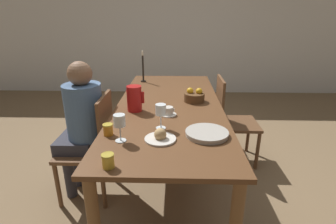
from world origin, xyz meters
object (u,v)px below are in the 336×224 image
(red_pitcher, at_px, (134,98))
(fruit_bowl, at_px, (194,96))
(person_seated, at_px, (81,120))
(jam_jar_red, at_px, (108,160))
(jam_jar_amber, at_px, (108,129))
(teacup_near_person, at_px, (168,112))
(chair_opposite, at_px, (230,119))
(candlestick_tall, at_px, (143,70))
(serving_tray, at_px, (207,133))
(wine_glass_water, at_px, (161,111))
(bread_plate, at_px, (160,137))
(wine_glass_juice, at_px, (120,122))
(chair_person_side, at_px, (93,145))

(red_pitcher, xyz_separation_m, fruit_bowl, (0.49, 0.25, -0.06))
(person_seated, relative_size, jam_jar_red, 15.61)
(jam_jar_amber, bearing_deg, teacup_near_person, 44.50)
(jam_jar_amber, relative_size, fruit_bowl, 0.42)
(person_seated, distance_m, red_pitcher, 0.48)
(teacup_near_person, bearing_deg, chair_opposite, 46.65)
(fruit_bowl, relative_size, candlestick_tall, 0.52)
(teacup_near_person, distance_m, serving_tray, 0.44)
(wine_glass_water, xyz_separation_m, bread_plate, (0.01, -0.17, -0.10))
(bread_plate, relative_size, fruit_bowl, 1.09)
(red_pitcher, bearing_deg, candlestick_tall, 92.51)
(person_seated, relative_size, jam_jar_amber, 15.61)
(chair_opposite, relative_size, fruit_bowl, 5.05)
(wine_glass_juice, bearing_deg, jam_jar_red, -90.88)
(chair_person_side, height_order, serving_tray, chair_person_side)
(person_seated, bearing_deg, jam_jar_red, -152.38)
(teacup_near_person, height_order, fruit_bowl, fruit_bowl)
(chair_opposite, relative_size, red_pitcher, 4.48)
(serving_tray, relative_size, jam_jar_amber, 3.67)
(person_seated, distance_m, teacup_near_person, 0.73)
(person_seated, bearing_deg, jam_jar_amber, -143.12)
(wine_glass_water, distance_m, teacup_near_person, 0.27)
(red_pitcher, relative_size, serving_tray, 0.74)
(jam_jar_red, bearing_deg, red_pitcher, 89.20)
(jam_jar_amber, relative_size, candlestick_tall, 0.22)
(red_pitcher, relative_size, fruit_bowl, 1.13)
(fruit_bowl, bearing_deg, jam_jar_amber, -130.34)
(chair_opposite, height_order, wine_glass_juice, wine_glass_juice)
(teacup_near_person, xyz_separation_m, bread_plate, (-0.03, -0.42, -0.01))
(wine_glass_water, distance_m, wine_glass_juice, 0.31)
(wine_glass_water, bearing_deg, candlestick_tall, 101.89)
(wine_glass_juice, bearing_deg, fruit_bowl, 57.50)
(fruit_bowl, bearing_deg, bread_plate, -108.72)
(jam_jar_red, bearing_deg, fruit_bowl, 64.92)
(serving_tray, distance_m, jam_jar_red, 0.66)
(wine_glass_water, bearing_deg, chair_opposite, 53.87)
(red_pitcher, relative_size, wine_glass_juice, 1.18)
(red_pitcher, xyz_separation_m, serving_tray, (0.53, -0.44, -0.09))
(candlestick_tall, bearing_deg, wine_glass_water, -78.11)
(jam_jar_amber, xyz_separation_m, jam_jar_red, (0.09, -0.37, 0.00))
(chair_opposite, relative_size, bread_plate, 4.65)
(jam_jar_amber, bearing_deg, red_pitcher, 77.10)
(jam_jar_red, bearing_deg, candlestick_tall, 90.96)
(jam_jar_amber, bearing_deg, person_seated, 126.88)
(candlestick_tall, bearing_deg, red_pitcher, -87.49)
(chair_person_side, distance_m, fruit_bowl, 0.96)
(teacup_near_person, xyz_separation_m, jam_jar_red, (-0.28, -0.74, 0.01))
(wine_glass_water, bearing_deg, red_pitcher, 124.00)
(red_pitcher, distance_m, candlestick_tall, 0.94)
(bread_plate, xyz_separation_m, jam_jar_amber, (-0.34, 0.06, 0.02))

